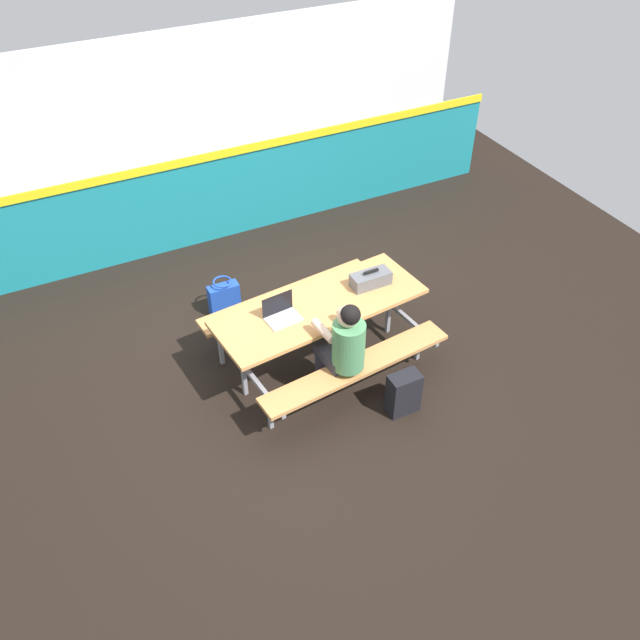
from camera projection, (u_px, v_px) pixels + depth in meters
name	position (u px, v px, depth m)	size (l,w,h in m)	color
ground_plane	(302.00, 368.00, 6.91)	(10.00, 10.00, 0.02)	black
accent_backdrop	(202.00, 148.00, 7.93)	(8.00, 0.14, 2.60)	teal
picnic_table_main	(320.00, 318.00, 6.60)	(2.15, 1.75, 0.74)	tan
student_nearer	(343.00, 344.00, 6.12)	(0.39, 0.54, 1.21)	#2D2D38
laptop_silver	(281.00, 314.00, 6.33)	(0.34, 0.25, 0.22)	silver
toolbox_grey	(371.00, 279.00, 6.70)	(0.40, 0.18, 0.18)	#595B60
backpack_dark	(403.00, 393.00, 6.33)	(0.30, 0.22, 0.44)	black
tote_bag_bright	(224.00, 298.00, 7.46)	(0.34, 0.21, 0.43)	#1E47B2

